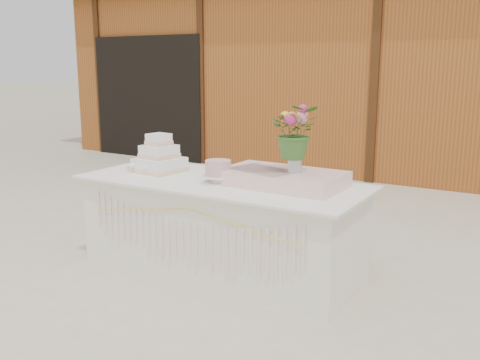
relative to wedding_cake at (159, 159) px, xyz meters
name	(u,v)px	position (x,y,z in m)	size (l,w,h in m)	color
ground	(222,269)	(0.68, -0.04, -0.88)	(80.00, 80.00, 0.00)	beige
barn	(410,66)	(0.67, 5.95, 0.79)	(12.60, 4.60, 3.30)	#964E1F
cake_table	(221,226)	(0.68, -0.04, -0.50)	(2.40, 1.00, 0.77)	white
wedding_cake	(159,159)	(0.00, 0.00, 0.00)	(0.42, 0.42, 0.34)	white
pink_cake_stand	(218,171)	(0.71, -0.14, -0.01)	(0.26, 0.26, 0.19)	white
satin_runner	(282,178)	(1.18, 0.06, -0.05)	(0.95, 0.55, 0.12)	beige
flower_vase	(295,162)	(1.29, 0.06, 0.08)	(0.11, 0.11, 0.15)	#B7B8BC
bouquet	(296,125)	(1.29, 0.06, 0.37)	(0.38, 0.33, 0.42)	#355F26
loose_flowers	(135,167)	(-0.30, 0.02, -0.11)	(0.12, 0.30, 0.02)	pink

